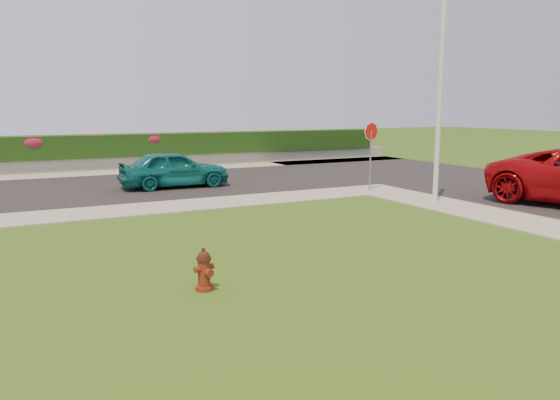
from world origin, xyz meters
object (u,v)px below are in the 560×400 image
sedan_teal (174,169)px  stop_sign (371,140)px  utility_pole (440,100)px  fire_hydrant (204,270)px

sedan_teal → stop_sign: (6.12, -3.95, 1.12)m
sedan_teal → stop_sign: stop_sign is taller
utility_pole → stop_sign: bearing=96.6°
sedan_teal → utility_pole: 9.81m
stop_sign → fire_hydrant: bearing=-127.8°
fire_hydrant → utility_pole: size_ratio=0.11×
fire_hydrant → sedan_teal: sedan_teal is taller
fire_hydrant → utility_pole: 10.86m
sedan_teal → utility_pole: (6.46, -6.95, 2.50)m
fire_hydrant → sedan_teal: (2.90, 11.64, 0.39)m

